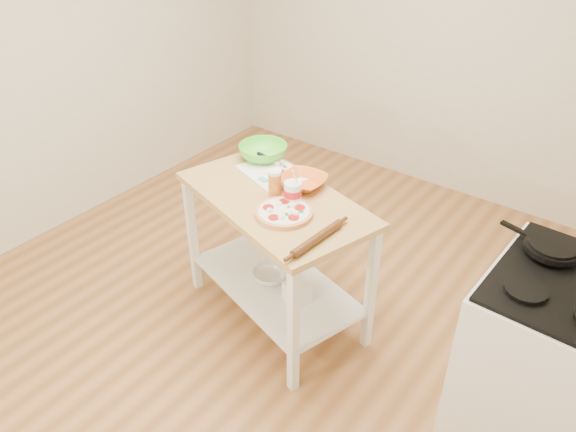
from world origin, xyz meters
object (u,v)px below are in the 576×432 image
(beer_pint, at_px, (275,183))
(shelf_glass_bowl, at_px, (270,275))
(orange_bowl, at_px, (303,182))
(green_bowl, at_px, (263,152))
(cutting_board, at_px, (273,172))
(spatula, at_px, (269,181))
(yogurt_tub, at_px, (293,192))
(prep_island, at_px, (275,232))
(pizza, at_px, (284,212))
(knife, at_px, (268,158))
(shelf_bin, at_px, (297,292))
(skillet, at_px, (551,247))
(rolling_pin, at_px, (317,239))
(gas_stove, at_px, (548,356))

(beer_pint, distance_m, shelf_glass_bowl, 0.69)
(orange_bowl, xyz_separation_m, green_bowl, (-0.41, 0.13, 0.02))
(cutting_board, relative_size, beer_pint, 2.95)
(spatula, distance_m, yogurt_tub, 0.25)
(prep_island, xyz_separation_m, pizza, (0.16, -0.12, 0.27))
(cutting_board, bearing_deg, spatula, -42.76)
(knife, relative_size, shelf_bin, 2.03)
(skillet, height_order, orange_bowl, skillet)
(orange_bowl, bearing_deg, beer_pint, -111.65)
(pizza, height_order, rolling_pin, pizza)
(pizza, distance_m, orange_bowl, 0.33)
(knife, bearing_deg, pizza, -31.13)
(pizza, distance_m, shelf_bin, 0.59)
(orange_bowl, xyz_separation_m, shelf_glass_bowl, (-0.11, -0.20, -0.64))
(green_bowl, distance_m, rolling_pin, 0.97)
(pizza, height_order, cutting_board, pizza)
(knife, bearing_deg, beer_pint, -33.57)
(orange_bowl, xyz_separation_m, beer_pint, (-0.07, -0.18, 0.05))
(prep_island, xyz_separation_m, skillet, (1.43, 0.33, 0.32))
(cutting_board, bearing_deg, prep_island, -30.21)
(gas_stove, height_order, knife, gas_stove)
(green_bowl, xyz_separation_m, beer_pint, (0.34, -0.31, 0.03))
(spatula, bearing_deg, rolling_pin, -13.67)
(spatula, distance_m, orange_bowl, 0.21)
(gas_stove, relative_size, shelf_glass_bowl, 4.94)
(rolling_pin, bearing_deg, pizza, 160.25)
(pizza, bearing_deg, shelf_glass_bowl, 150.22)
(skillet, relative_size, spatula, 2.60)
(skillet, distance_m, yogurt_tub, 1.35)
(skillet, height_order, yogurt_tub, yogurt_tub)
(pizza, bearing_deg, prep_island, 143.23)
(cutting_board, height_order, yogurt_tub, yogurt_tub)
(skillet, relative_size, shelf_bin, 3.07)
(skillet, height_order, beer_pint, beer_pint)
(shelf_glass_bowl, bearing_deg, yogurt_tub, 7.60)
(spatula, relative_size, green_bowl, 0.51)
(green_bowl, height_order, shelf_bin, green_bowl)
(cutting_board, distance_m, shelf_bin, 0.75)
(prep_island, bearing_deg, cutting_board, 130.78)
(cutting_board, bearing_deg, shelf_glass_bowl, -38.32)
(gas_stove, bearing_deg, shelf_glass_bowl, -172.29)
(cutting_board, distance_m, spatula, 0.13)
(spatula, relative_size, orange_bowl, 0.60)
(orange_bowl, bearing_deg, pizza, -72.96)
(pizza, bearing_deg, gas_stove, 11.09)
(knife, height_order, shelf_glass_bowl, knife)
(prep_island, height_order, orange_bowl, orange_bowl)
(yogurt_tub, distance_m, shelf_bin, 0.65)
(orange_bowl, height_order, yogurt_tub, yogurt_tub)
(spatula, height_order, green_bowl, green_bowl)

